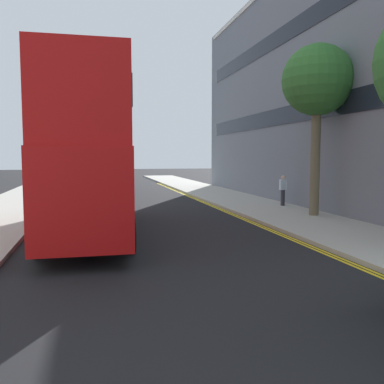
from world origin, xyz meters
TOP-DOWN VIEW (x-y plane):
  - sidewalk_right at (6.50, 16.00)m, footprint 4.00×80.00m
  - kerb_line_outer at (4.40, 14.00)m, footprint 0.10×56.00m
  - kerb_line_inner at (4.24, 14.00)m, footprint 0.10×56.00m
  - double_decker_bus_away at (-2.36, 15.11)m, footprint 2.97×10.86m
  - pedestrian_far at (7.74, 20.17)m, footprint 0.34×0.22m
  - street_tree_mid at (7.50, 16.52)m, footprint 3.11×3.11m
  - townhouse_terrace_right at (13.50, 22.50)m, footprint 10.08×28.00m

SIDE VIEW (x-z plane):
  - kerb_line_outer at x=4.40m, z-range 0.00..0.01m
  - kerb_line_inner at x=4.24m, z-range 0.00..0.01m
  - sidewalk_right at x=6.50m, z-range 0.00..0.14m
  - pedestrian_far at x=7.74m, z-range 0.18..1.80m
  - double_decker_bus_away at x=-2.36m, z-range 0.21..5.85m
  - street_tree_mid at x=7.50m, z-range 2.26..9.81m
  - townhouse_terrace_right at x=13.50m, z-range 0.00..13.43m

